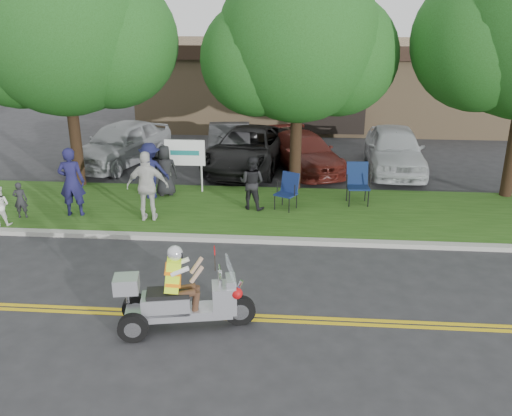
# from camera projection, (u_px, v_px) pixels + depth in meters

# --- Properties ---
(ground) EXTENTS (120.00, 120.00, 0.00)m
(ground) POSITION_uv_depth(u_px,v_px,m) (264.00, 305.00, 10.75)
(ground) COLOR #28282B
(ground) RESTS_ON ground
(centerline_near) EXTENTS (60.00, 0.10, 0.01)m
(centerline_near) POSITION_uv_depth(u_px,v_px,m) (262.00, 320.00, 10.20)
(centerline_near) COLOR gold
(centerline_near) RESTS_ON ground
(centerline_far) EXTENTS (60.00, 0.10, 0.01)m
(centerline_far) POSITION_uv_depth(u_px,v_px,m) (263.00, 316.00, 10.35)
(centerline_far) COLOR gold
(centerline_far) RESTS_ON ground
(curb) EXTENTS (60.00, 0.25, 0.12)m
(curb) POSITION_uv_depth(u_px,v_px,m) (272.00, 240.00, 13.58)
(curb) COLOR #A8A89E
(curb) RESTS_ON ground
(grass_verge) EXTENTS (60.00, 4.00, 0.10)m
(grass_verge) POSITION_uv_depth(u_px,v_px,m) (276.00, 211.00, 15.59)
(grass_verge) COLOR #204713
(grass_verge) RESTS_ON ground
(commercial_building) EXTENTS (18.00, 8.20, 4.00)m
(commercial_building) POSITION_uv_depth(u_px,v_px,m) (328.00, 81.00, 27.63)
(commercial_building) COLOR #9E7F5B
(commercial_building) RESTS_ON ground
(tree_left) EXTENTS (6.62, 5.40, 7.78)m
(tree_left) POSITION_uv_depth(u_px,v_px,m) (65.00, 32.00, 16.13)
(tree_left) COLOR #332114
(tree_left) RESTS_ON ground
(tree_mid) EXTENTS (5.88, 4.80, 7.05)m
(tree_mid) POSITION_uv_depth(u_px,v_px,m) (300.00, 48.00, 15.93)
(tree_mid) COLOR #332114
(tree_mid) RESTS_ON ground
(business_sign) EXTENTS (1.25, 0.06, 1.75)m
(business_sign) POSITION_uv_depth(u_px,v_px,m) (185.00, 156.00, 16.70)
(business_sign) COLOR silver
(business_sign) RESTS_ON ground
(trike_scooter) EXTENTS (2.52, 1.04, 1.65)m
(trike_scooter) POSITION_uv_depth(u_px,v_px,m) (180.00, 300.00, 9.78)
(trike_scooter) COLOR black
(trike_scooter) RESTS_ON ground
(lawn_chair_a) EXTENTS (0.74, 0.75, 1.03)m
(lawn_chair_a) POSITION_uv_depth(u_px,v_px,m) (288.00, 189.00, 15.47)
(lawn_chair_a) COLOR black
(lawn_chair_a) RESTS_ON grass_verge
(lawn_chair_b) EXTENTS (0.67, 0.70, 1.20)m
(lawn_chair_b) POSITION_uv_depth(u_px,v_px,m) (358.00, 181.00, 15.88)
(lawn_chair_b) COLOR black
(lawn_chair_b) RESTS_ON grass_verge
(spectator_adult_left) EXTENTS (0.76, 0.55, 1.93)m
(spectator_adult_left) POSITION_uv_depth(u_px,v_px,m) (72.00, 182.00, 14.80)
(spectator_adult_left) COLOR #191843
(spectator_adult_left) RESTS_ON grass_verge
(spectator_adult_mid) EXTENTS (0.90, 0.79, 1.55)m
(spectator_adult_mid) POSITION_uv_depth(u_px,v_px,m) (252.00, 183.00, 15.36)
(spectator_adult_mid) COLOR black
(spectator_adult_mid) RESTS_ON grass_verge
(spectator_adult_right) EXTENTS (1.16, 0.58, 1.90)m
(spectator_adult_right) POSITION_uv_depth(u_px,v_px,m) (148.00, 186.00, 14.48)
(spectator_adult_right) COLOR silver
(spectator_adult_right) RESTS_ON grass_verge
(spectator_chair_a) EXTENTS (1.19, 0.81, 1.69)m
(spectator_chair_a) POSITION_uv_depth(u_px,v_px,m) (150.00, 171.00, 16.25)
(spectator_chair_a) COLOR #15173C
(spectator_chair_a) RESTS_ON grass_verge
(spectator_chair_b) EXTENTS (0.87, 0.70, 1.56)m
(spectator_chair_b) POSITION_uv_depth(u_px,v_px,m) (165.00, 171.00, 16.48)
(spectator_chair_b) COLOR black
(spectator_chair_b) RESTS_ON grass_verge
(child_left) EXTENTS (0.42, 0.32, 1.01)m
(child_left) POSITION_uv_depth(u_px,v_px,m) (20.00, 200.00, 14.77)
(child_left) COLOR #232326
(child_left) RESTS_ON grass_verge
(parked_car_far_left) EXTENTS (3.30, 5.12, 1.62)m
(parked_car_far_left) POSITION_uv_depth(u_px,v_px,m) (121.00, 143.00, 20.12)
(parked_car_far_left) COLOR #999BA0
(parked_car_far_left) RESTS_ON ground
(parked_car_left) EXTENTS (2.04, 4.51, 1.44)m
(parked_car_left) POSITION_uv_depth(u_px,v_px,m) (230.00, 145.00, 20.30)
(parked_car_left) COLOR #2D2D30
(parked_car_left) RESTS_ON ground
(parked_car_mid) EXTENTS (3.23, 5.61, 1.47)m
(parked_car_mid) POSITION_uv_depth(u_px,v_px,m) (248.00, 149.00, 19.64)
(parked_car_mid) COLOR black
(parked_car_mid) RESTS_ON ground
(parked_car_right) EXTENTS (3.31, 4.77, 1.28)m
(parked_car_right) POSITION_uv_depth(u_px,v_px,m) (304.00, 152.00, 19.56)
(parked_car_right) COLOR #551A13
(parked_car_right) RESTS_ON ground
(parked_car_far_right) EXTENTS (2.07, 4.79, 1.61)m
(parked_car_far_right) POSITION_uv_depth(u_px,v_px,m) (394.00, 149.00, 19.32)
(parked_car_far_right) COLOR silver
(parked_car_far_right) RESTS_ON ground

